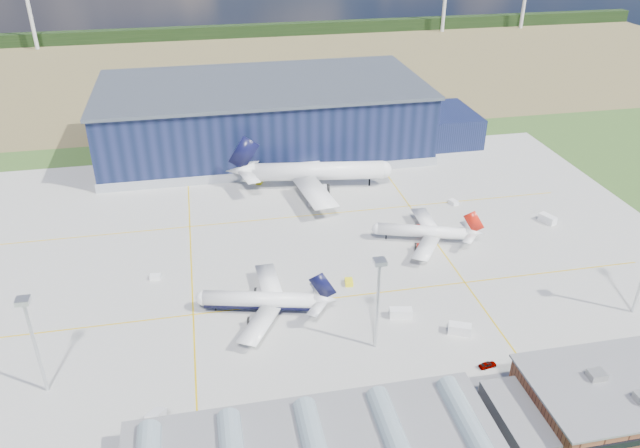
{
  "coord_description": "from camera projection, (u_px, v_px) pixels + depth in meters",
  "views": [
    {
      "loc": [
        -24.02,
        -135.37,
        91.61
      ],
      "look_at": [
        5.69,
        11.55,
        9.66
      ],
      "focal_mm": 35.0,
      "sensor_mm": 36.0,
      "label": 1
    }
  ],
  "objects": [
    {
      "name": "ground",
      "position": [
        308.0,
        279.0,
        164.55
      ],
      "size": [
        600.0,
        600.0,
        0.0
      ],
      "primitive_type": "plane",
      "color": "#2B4B1C",
      "rests_on": "ground"
    },
    {
      "name": "apron",
      "position": [
        301.0,
        259.0,
        173.14
      ],
      "size": [
        220.0,
        160.0,
        0.08
      ],
      "color": "#A8A8A3",
      "rests_on": "ground"
    },
    {
      "name": "farmland",
      "position": [
        238.0,
        67.0,
        353.76
      ],
      "size": [
        600.0,
        220.0,
        0.01
      ],
      "primitive_type": "cube",
      "color": "olive",
      "rests_on": "ground"
    },
    {
      "name": "treeline",
      "position": [
        227.0,
        32.0,
        420.64
      ],
      "size": [
        600.0,
        8.0,
        8.0
      ],
      "primitive_type": "cube",
      "color": "black",
      "rests_on": "ground"
    },
    {
      "name": "hangar",
      "position": [
        270.0,
        119.0,
        241.0
      ],
      "size": [
        145.0,
        62.0,
        26.1
      ],
      "color": "#0F1834",
      "rests_on": "ground"
    },
    {
      "name": "light_mast_west",
      "position": [
        31.0,
        331.0,
        120.91
      ],
      "size": [
        2.6,
        2.6,
        23.0
      ],
      "color": "silver",
      "rests_on": "ground"
    },
    {
      "name": "light_mast_center",
      "position": [
        378.0,
        290.0,
        133.08
      ],
      "size": [
        2.6,
        2.6,
        23.0
      ],
      "color": "silver",
      "rests_on": "ground"
    },
    {
      "name": "airliner_navy",
      "position": [
        259.0,
        293.0,
        149.07
      ],
      "size": [
        42.05,
        41.5,
        11.36
      ],
      "primitive_type": null,
      "rotation": [
        0.0,
        0.0,
        2.9
      ],
      "color": "white",
      "rests_on": "ground"
    },
    {
      "name": "airliner_red",
      "position": [
        422.0,
        226.0,
        179.06
      ],
      "size": [
        41.08,
        40.64,
        10.63
      ],
      "primitive_type": null,
      "rotation": [
        0.0,
        0.0,
        2.82
      ],
      "color": "white",
      "rests_on": "ground"
    },
    {
      "name": "airliner_widebody",
      "position": [
        318.0,
        162.0,
        209.84
      ],
      "size": [
        63.89,
        62.85,
        18.4
      ],
      "primitive_type": null,
      "rotation": [
        0.0,
        0.0,
        -0.15
      ],
      "color": "white",
      "rests_on": "ground"
    },
    {
      "name": "gse_tug_b",
      "position": [
        349.0,
        282.0,
        161.91
      ],
      "size": [
        2.4,
        3.26,
        1.3
      ],
      "primitive_type": "cube",
      "rotation": [
        0.0,
        0.0,
        -0.14
      ],
      "color": "yellow",
      "rests_on": "ground"
    },
    {
      "name": "gse_van_a",
      "position": [
        401.0,
        313.0,
        149.41
      ],
      "size": [
        5.75,
        3.34,
        2.36
      ],
      "primitive_type": "cube",
      "rotation": [
        0.0,
        0.0,
        1.38
      ],
      "color": "white",
      "rests_on": "ground"
    },
    {
      "name": "gse_cart_a",
      "position": [
        453.0,
        202.0,
        202.55
      ],
      "size": [
        2.9,
        3.57,
        1.34
      ],
      "primitive_type": "cube",
      "rotation": [
        0.0,
        0.0,
        0.31
      ],
      "color": "white",
      "rests_on": "ground"
    },
    {
      "name": "gse_van_b",
      "position": [
        547.0,
        219.0,
        191.28
      ],
      "size": [
        4.3,
        5.9,
        2.46
      ],
      "primitive_type": "cube",
      "rotation": [
        0.0,
        0.0,
        0.38
      ],
      "color": "white",
      "rests_on": "ground"
    },
    {
      "name": "gse_tug_c",
      "position": [
        260.0,
        182.0,
        216.59
      ],
      "size": [
        2.86,
        3.44,
        1.29
      ],
      "primitive_type": "cube",
      "rotation": [
        0.0,
        0.0,
        -0.4
      ],
      "color": "yellow",
      "rests_on": "ground"
    },
    {
      "name": "gse_cart_b",
      "position": [
        155.0,
        277.0,
        164.25
      ],
      "size": [
        3.02,
        2.22,
        1.21
      ],
      "primitive_type": "cube",
      "rotation": [
        0.0,
        0.0,
        1.44
      ],
      "color": "white",
      "rests_on": "ground"
    },
    {
      "name": "gse_van_c",
      "position": [
        460.0,
        329.0,
        143.92
      ],
      "size": [
        5.78,
        4.42,
        2.5
      ],
      "primitive_type": "cube",
      "rotation": [
        0.0,
        0.0,
        1.15
      ],
      "color": "white",
      "rests_on": "ground"
    },
    {
      "name": "airstair",
      "position": [
        156.0,
        425.0,
        117.59
      ],
      "size": [
        3.94,
        6.07,
        3.61
      ],
      "primitive_type": "cube",
      "rotation": [
        0.0,
        0.0,
        -0.32
      ],
      "color": "white",
      "rests_on": "ground"
    },
    {
      "name": "car_a",
      "position": [
        488.0,
        365.0,
        134.09
      ],
      "size": [
        4.14,
        2.14,
        1.35
      ],
      "primitive_type": "imported",
      "rotation": [
        0.0,
        0.0,
        1.72
      ],
      "color": "#99999E",
      "rests_on": "ground"
    },
    {
      "name": "car_b",
      "position": [
        538.0,
        381.0,
        130.0
      ],
      "size": [
        3.39,
        1.91,
        1.06
      ],
      "primitive_type": "imported",
      "rotation": [
        0.0,
        0.0,
        1.83
      ],
      "color": "#99999E",
      "rests_on": "ground"
    }
  ]
}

